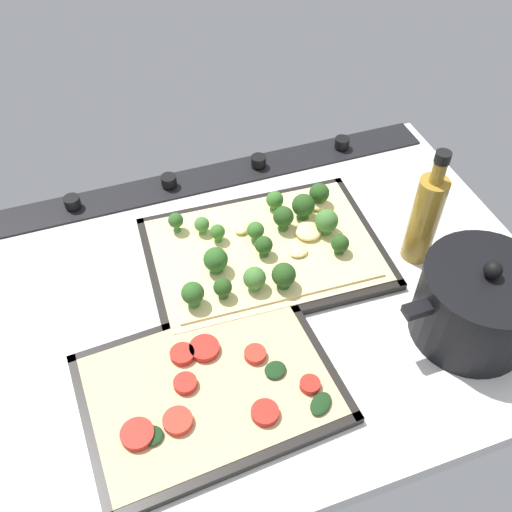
% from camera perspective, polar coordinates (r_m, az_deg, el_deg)
% --- Properties ---
extents(ground_plane, '(0.86, 0.65, 0.03)m').
position_cam_1_polar(ground_plane, '(0.90, 1.23, -4.15)').
color(ground_plane, silver).
extents(stove_control_panel, '(0.82, 0.07, 0.03)m').
position_cam_1_polar(stove_control_panel, '(1.08, -4.10, 7.97)').
color(stove_control_panel, black).
rests_on(stove_control_panel, ground_plane).
extents(baking_tray_front, '(0.38, 0.28, 0.01)m').
position_cam_1_polar(baking_tray_front, '(0.93, 0.85, 0.20)').
color(baking_tray_front, black).
rests_on(baking_tray_front, ground_plane).
extents(broccoli_pizza, '(0.36, 0.25, 0.06)m').
position_cam_1_polar(broccoli_pizza, '(0.92, 1.12, 1.04)').
color(broccoli_pizza, beige).
rests_on(broccoli_pizza, baking_tray_front).
extents(baking_tray_back, '(0.35, 0.26, 0.01)m').
position_cam_1_polar(baking_tray_back, '(0.79, -4.60, -13.04)').
color(baking_tray_back, black).
rests_on(baking_tray_back, ground_plane).
extents(veggie_pizza_back, '(0.32, 0.23, 0.02)m').
position_cam_1_polar(veggie_pizza_back, '(0.78, -4.60, -12.87)').
color(veggie_pizza_back, tan).
rests_on(veggie_pizza_back, baking_tray_back).
extents(cooking_pot, '(0.24, 0.17, 0.14)m').
position_cam_1_polar(cooking_pot, '(0.85, 21.08, -4.42)').
color(cooking_pot, black).
rests_on(cooking_pot, ground_plane).
extents(oil_bottle, '(0.04, 0.04, 0.20)m').
position_cam_1_polar(oil_bottle, '(0.91, 16.39, 3.73)').
color(oil_bottle, olive).
rests_on(oil_bottle, ground_plane).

